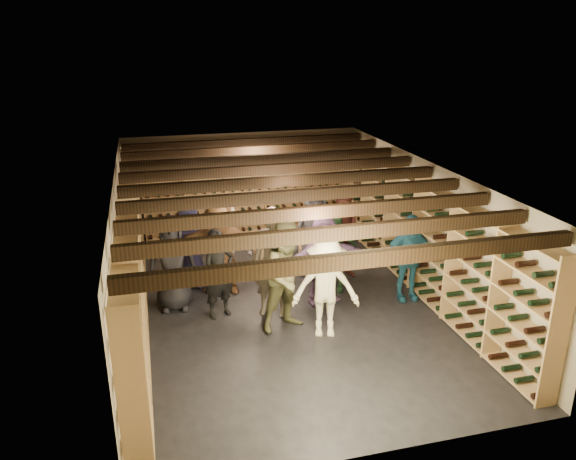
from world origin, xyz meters
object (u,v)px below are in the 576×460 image
(person_4, at_px, (408,257))
(person_8, at_px, (345,234))
(person_5, at_px, (220,245))
(person_7, at_px, (273,263))
(person_9, at_px, (226,243))
(person_11, at_px, (324,259))
(crate_loose, at_px, (313,265))
(person_0, at_px, (172,263))
(person_6, at_px, (189,246))
(crate_stack_left, at_px, (269,258))
(person_2, at_px, (288,276))
(person_12, at_px, (314,234))
(crate_stack_right, at_px, (311,250))
(person_10, at_px, (334,251))
(person_1, at_px, (219,274))
(person_3, at_px, (326,288))

(person_4, distance_m, person_8, 1.44)
(person_5, distance_m, person_7, 1.36)
(person_9, distance_m, person_11, 2.09)
(person_4, bearing_deg, person_5, 162.54)
(crate_loose, bearing_deg, person_4, -53.65)
(person_0, distance_m, person_6, 0.94)
(crate_stack_left, distance_m, person_11, 1.65)
(person_2, bearing_deg, person_5, 100.93)
(crate_loose, height_order, person_12, person_12)
(crate_stack_right, bearing_deg, person_0, -153.86)
(person_7, height_order, person_10, person_7)
(crate_stack_right, bearing_deg, person_2, -114.32)
(person_9, bearing_deg, person_6, -156.41)
(person_1, bearing_deg, person_3, -56.81)
(crate_loose, height_order, person_11, person_11)
(person_1, xyz_separation_m, person_9, (0.36, 1.50, -0.03))
(crate_stack_left, bearing_deg, person_1, -128.69)
(person_10, bearing_deg, crate_loose, 117.70)
(person_5, bearing_deg, person_2, -42.71)
(crate_stack_right, xyz_separation_m, person_1, (-2.21, -1.92, 0.53))
(person_5, bearing_deg, person_0, -130.42)
(crate_loose, height_order, person_5, person_5)
(crate_stack_left, xyz_separation_m, person_11, (0.68, -1.42, 0.48))
(person_8, bearing_deg, person_2, -112.79)
(person_7, bearing_deg, crate_stack_left, 103.52)
(crate_stack_left, relative_size, person_2, 0.36)
(crate_loose, relative_size, person_12, 0.29)
(crate_stack_left, relative_size, person_9, 0.45)
(person_11, bearing_deg, crate_loose, 67.07)
(person_0, bearing_deg, crate_stack_right, 29.19)
(person_6, distance_m, person_12, 2.43)
(person_11, bearing_deg, person_12, 68.06)
(person_5, height_order, person_6, person_5)
(crate_loose, xyz_separation_m, person_11, (-0.24, -1.42, 0.73))
(person_5, height_order, person_10, person_5)
(person_4, bearing_deg, person_10, 151.04)
(person_9, distance_m, person_12, 1.73)
(person_11, bearing_deg, person_2, -151.16)
(crate_loose, height_order, person_3, person_3)
(person_0, bearing_deg, crate_loose, 22.81)
(person_3, bearing_deg, person_0, 160.43)
(person_0, relative_size, person_11, 1.06)
(person_6, bearing_deg, person_1, -72.18)
(person_0, distance_m, person_7, 1.76)
(crate_loose, xyz_separation_m, person_2, (-1.09, -2.19, 0.85))
(person_0, bearing_deg, person_5, 32.72)
(person_8, bearing_deg, crate_loose, 155.65)
(person_0, distance_m, person_3, 2.74)
(person_2, xyz_separation_m, person_7, (-0.13, 0.53, 0.02))
(person_2, bearing_deg, person_9, 90.70)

